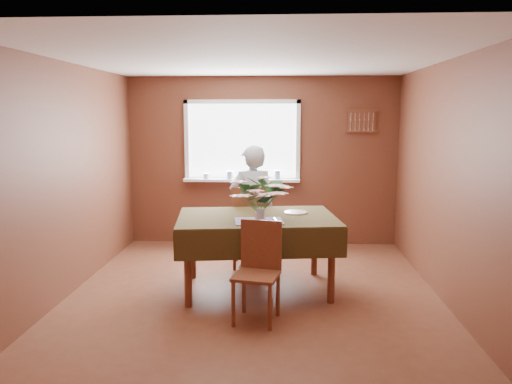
# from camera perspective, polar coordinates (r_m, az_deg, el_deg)

# --- Properties ---
(floor) EXTENTS (4.50, 4.50, 0.00)m
(floor) POSITION_cam_1_polar(r_m,az_deg,el_deg) (5.54, -0.32, -11.69)
(floor) COLOR brown
(floor) RESTS_ON ground
(ceiling) EXTENTS (4.50, 4.50, 0.00)m
(ceiling) POSITION_cam_1_polar(r_m,az_deg,el_deg) (5.22, -0.35, 14.98)
(ceiling) COLOR white
(ceiling) RESTS_ON wall_back
(wall_back) EXTENTS (4.00, 0.00, 4.00)m
(wall_back) POSITION_cam_1_polar(r_m,az_deg,el_deg) (7.47, 0.72, 3.52)
(wall_back) COLOR brown
(wall_back) RESTS_ON floor
(wall_front) EXTENTS (4.00, 0.00, 4.00)m
(wall_front) POSITION_cam_1_polar(r_m,az_deg,el_deg) (3.02, -2.95, -4.41)
(wall_front) COLOR brown
(wall_front) RESTS_ON floor
(wall_left) EXTENTS (0.00, 4.50, 4.50)m
(wall_left) POSITION_cam_1_polar(r_m,az_deg,el_deg) (5.71, -20.79, 1.31)
(wall_left) COLOR brown
(wall_left) RESTS_ON floor
(wall_right) EXTENTS (0.00, 4.50, 4.50)m
(wall_right) POSITION_cam_1_polar(r_m,az_deg,el_deg) (5.49, 21.00, 1.00)
(wall_right) COLOR brown
(wall_right) RESTS_ON floor
(window_assembly) EXTENTS (1.72, 0.20, 1.22)m
(window_assembly) POSITION_cam_1_polar(r_m,az_deg,el_deg) (7.42, -1.57, 4.35)
(window_assembly) COLOR white
(window_assembly) RESTS_ON wall_back
(spoon_rack) EXTENTS (0.44, 0.05, 0.33)m
(spoon_rack) POSITION_cam_1_polar(r_m,az_deg,el_deg) (7.48, 12.00, 7.95)
(spoon_rack) COLOR brown
(spoon_rack) RESTS_ON wall_back
(dining_table) EXTENTS (1.87, 1.39, 0.85)m
(dining_table) POSITION_cam_1_polar(r_m,az_deg,el_deg) (5.51, 0.11, -3.83)
(dining_table) COLOR brown
(dining_table) RESTS_ON floor
(chair_far) EXTENTS (0.47, 0.47, 1.06)m
(chair_far) POSITION_cam_1_polar(r_m,az_deg,el_deg) (6.33, -0.68, -3.69)
(chair_far) COLOR brown
(chair_far) RESTS_ON floor
(chair_near) EXTENTS (0.48, 0.48, 0.94)m
(chair_near) POSITION_cam_1_polar(r_m,az_deg,el_deg) (4.80, 0.28, -8.48)
(chair_near) COLOR brown
(chair_near) RESTS_ON floor
(seated_woman) EXTENTS (0.66, 0.52, 1.57)m
(seated_woman) POSITION_cam_1_polar(r_m,az_deg,el_deg) (6.27, -0.44, -1.79)
(seated_woman) COLOR white
(seated_woman) RESTS_ON floor
(flower_bouquet) EXTENTS (0.53, 0.53, 0.45)m
(flower_bouquet) POSITION_cam_1_polar(r_m,az_deg,el_deg) (5.21, 0.46, -0.09)
(flower_bouquet) COLOR white
(flower_bouquet) RESTS_ON dining_table
(side_plate) EXTENTS (0.35, 0.35, 0.01)m
(side_plate) POSITION_cam_1_polar(r_m,az_deg,el_deg) (5.68, 4.56, -2.33)
(side_plate) COLOR white
(side_plate) RESTS_ON dining_table
(table_knife) EXTENTS (0.05, 0.20, 0.00)m
(table_knife) POSITION_cam_1_polar(r_m,az_deg,el_deg) (5.26, 2.24, -3.17)
(table_knife) COLOR silver
(table_knife) RESTS_ON dining_table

